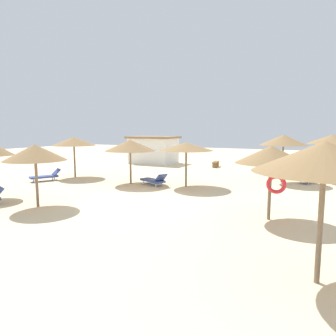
# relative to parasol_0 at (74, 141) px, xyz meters

# --- Properties ---
(ground_plane) EXTENTS (80.00, 80.00, 0.00)m
(ground_plane) POSITION_rel_parasol_0_xyz_m (7.77, -3.93, -2.50)
(ground_plane) COLOR beige
(parasol_0) EXTENTS (2.98, 2.98, 2.80)m
(parasol_0) POSITION_rel_parasol_0_xyz_m (0.00, 0.00, 0.00)
(parasol_0) COLOR #75604C
(parasol_0) RESTS_ON ground
(parasol_1) EXTENTS (2.89, 2.89, 3.00)m
(parasol_1) POSITION_rel_parasol_0_xyz_m (13.15, 4.25, 0.16)
(parasol_1) COLOR #75604C
(parasol_1) RESTS_ON ground
(parasol_3) EXTENTS (3.13, 3.13, 2.58)m
(parasol_3) POSITION_rel_parasol_0_xyz_m (8.34, 0.26, -0.16)
(parasol_3) COLOR #75604C
(parasol_3) RESTS_ON ground
(parasol_4) EXTENTS (2.59, 2.59, 2.75)m
(parasol_4) POSITION_rel_parasol_0_xyz_m (13.66, -4.28, -0.10)
(parasol_4) COLOR #75604C
(parasol_4) RESTS_ON ground
(parasol_5) EXTENTS (2.61, 2.61, 2.70)m
(parasol_5) POSITION_rel_parasol_0_xyz_m (4.45, -6.86, -0.15)
(parasol_5) COLOR #75604C
(parasol_5) RESTS_ON ground
(parasol_6) EXTENTS (3.00, 3.00, 2.99)m
(parasol_6) POSITION_rel_parasol_0_xyz_m (15.86, 6.28, 0.19)
(parasol_6) COLOR #75604C
(parasol_6) RESTS_ON ground
(parasol_7) EXTENTS (2.95, 2.95, 3.09)m
(parasol_7) POSITION_rel_parasol_0_xyz_m (15.34, -8.65, 0.26)
(parasol_7) COLOR #75604C
(parasol_7) RESTS_ON ground
(parasol_8) EXTENTS (3.13, 3.13, 2.70)m
(parasol_8) POSITION_rel_parasol_0_xyz_m (4.89, -0.35, -0.15)
(parasol_8) COLOR #75604C
(parasol_8) RESTS_ON ground
(lounger_0) EXTENTS (1.43, 1.96, 0.75)m
(lounger_0) POSITION_rel_parasol_0_xyz_m (-0.55, -2.03, -2.18)
(lounger_0) COLOR #33478C
(lounger_0) RESTS_ON ground
(lounger_1) EXTENTS (1.11, 2.00, 0.68)m
(lounger_1) POSITION_rel_parasol_0_xyz_m (14.68, 5.00, -2.18)
(lounger_1) COLOR #33478C
(lounger_1) RESTS_ON ground
(lounger_3) EXTENTS (1.97, 1.29, 0.77)m
(lounger_3) POSITION_rel_parasol_0_xyz_m (6.47, -0.24, -2.17)
(lounger_3) COLOR #33478C
(lounger_3) RESTS_ON ground
(bench_0) EXTENTS (0.59, 1.54, 0.49)m
(bench_0) POSITION_rel_parasol_0_xyz_m (7.01, 9.91, -2.15)
(bench_0) COLOR brown
(bench_0) RESTS_ON ground
(beach_cabana) EXTENTS (4.54, 3.35, 2.64)m
(beach_cabana) POSITION_rel_parasol_0_xyz_m (0.59, 10.06, -1.15)
(beach_cabana) COLOR white
(beach_cabana) RESTS_ON ground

